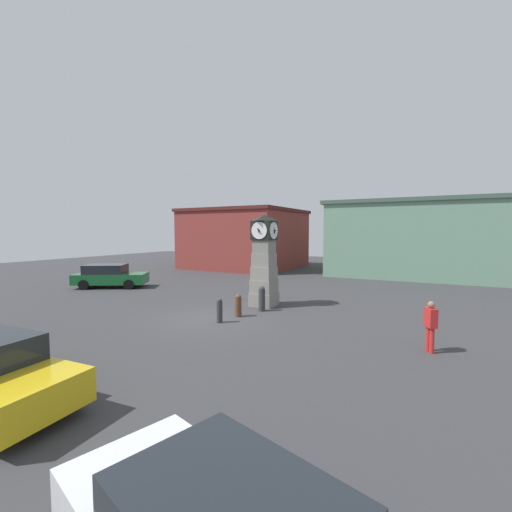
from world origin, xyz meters
name	(u,v)px	position (x,y,z in m)	size (l,w,h in m)	color
ground_plane	(213,318)	(0.00, 0.00, 0.00)	(73.69, 73.69, 0.00)	#38383A
clock_tower	(264,263)	(0.78, 3.30, 2.18)	(1.29, 1.35, 4.55)	gray
bollard_near_tower	(262,298)	(1.21, 2.22, 0.60)	(0.32, 0.32, 1.18)	#333338
bollard_mid_row	(238,305)	(0.78, 0.80, 0.50)	(0.30, 0.30, 0.99)	brown
bollard_far_row	(220,310)	(0.62, -0.41, 0.51)	(0.24, 0.24, 1.01)	#333338
car_silver_hatch	(110,276)	(-10.81, 3.41, 0.78)	(4.84, 3.94, 1.54)	#19602D
pedestrian_crossing_lot	(431,323)	(8.31, -0.17, 0.91)	(0.41, 0.47, 1.60)	red
warehouse_blue_far	(245,239)	(-9.36, 18.98, 2.98)	(10.58, 10.56, 5.94)	maroon
storefront_low_left	(448,239)	(9.07, 21.30, 3.12)	(19.16, 12.13, 6.22)	gray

